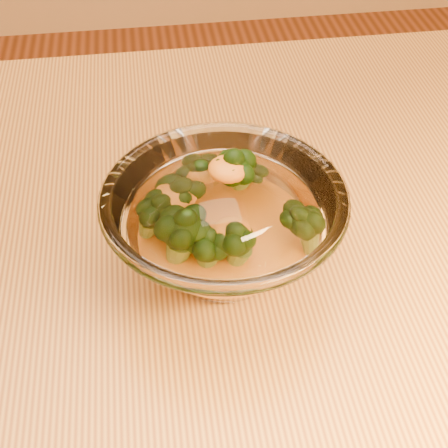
# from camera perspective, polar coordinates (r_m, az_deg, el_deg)

# --- Properties ---
(table) EXTENTS (1.20, 0.80, 0.75)m
(table) POSITION_cam_1_polar(r_m,az_deg,el_deg) (0.66, 8.80, -8.24)
(table) COLOR gold
(table) RESTS_ON ground
(glass_bowl) EXTENTS (0.21, 0.21, 0.09)m
(glass_bowl) POSITION_cam_1_polar(r_m,az_deg,el_deg) (0.53, -0.00, -0.35)
(glass_bowl) COLOR white
(glass_bowl) RESTS_ON table
(cheese_sauce) EXTENTS (0.10, 0.10, 0.03)m
(cheese_sauce) POSITION_cam_1_polar(r_m,az_deg,el_deg) (0.54, 0.00, -1.79)
(cheese_sauce) COLOR orange
(cheese_sauce) RESTS_ON glass_bowl
(broccoli_heap) EXTENTS (0.14, 0.12, 0.08)m
(broccoli_heap) POSITION_cam_1_polar(r_m,az_deg,el_deg) (0.53, -1.09, 1.28)
(broccoli_heap) COLOR black
(broccoli_heap) RESTS_ON cheese_sauce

